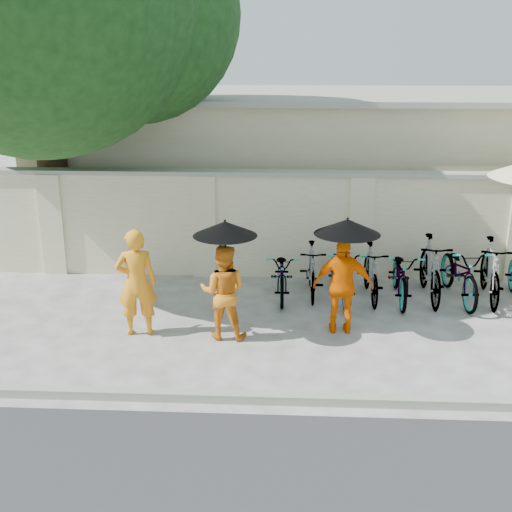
{
  "coord_description": "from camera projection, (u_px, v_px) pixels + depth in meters",
  "views": [
    {
      "loc": [
        0.63,
        -8.87,
        4.24
      ],
      "look_at": [
        0.11,
        0.95,
        1.1
      ],
      "focal_mm": 45.0,
      "sensor_mm": 36.0,
      "label": 1
    }
  ],
  "objects": [
    {
      "name": "bike_3",
      "position": [
        371.0,
        273.0,
        11.4
      ],
      "size": [
        0.49,
        1.64,
        0.98
      ],
      "primitive_type": "imported",
      "rotation": [
        0.0,
        0.0,
        0.02
      ],
      "color": "slate",
      "rests_on": "ground"
    },
    {
      "name": "ground",
      "position": [
        245.0,
        344.0,
        9.76
      ],
      "size": [
        80.0,
        80.0,
        0.0
      ],
      "primitive_type": "plane",
      "color": "beige"
    },
    {
      "name": "bike_1",
      "position": [
        312.0,
        271.0,
        11.55
      ],
      "size": [
        0.47,
        1.59,
        0.95
      ],
      "primitive_type": "imported",
      "rotation": [
        0.0,
        0.0,
        0.01
      ],
      "color": "slate",
      "rests_on": "ground"
    },
    {
      "name": "parasol_center",
      "position": [
        225.0,
        229.0,
        9.38
      ],
      "size": [
        0.96,
        0.96,
        1.03
      ],
      "color": "black",
      "rests_on": "ground"
    },
    {
      "name": "bike_6",
      "position": [
        460.0,
        272.0,
        11.36
      ],
      "size": [
        0.81,
        1.97,
        1.01
      ],
      "primitive_type": "imported",
      "rotation": [
        0.0,
        0.0,
        0.07
      ],
      "color": "slate",
      "rests_on": "ground"
    },
    {
      "name": "monk_left",
      "position": [
        136.0,
        282.0,
        9.86
      ],
      "size": [
        0.69,
        0.52,
        1.7
      ],
      "primitive_type": "imported",
      "rotation": [
        0.0,
        0.0,
        3.34
      ],
      "color": "orange",
      "rests_on": "ground"
    },
    {
      "name": "bike_7",
      "position": [
        490.0,
        271.0,
        11.31
      ],
      "size": [
        0.74,
        1.87,
        1.09
      ],
      "primitive_type": "imported",
      "rotation": [
        0.0,
        0.0,
        -0.13
      ],
      "color": "slate",
      "rests_on": "ground"
    },
    {
      "name": "shade_tree",
      "position": [
        47.0,
        0.0,
        11.22
      ],
      "size": [
        6.7,
        6.2,
        8.2
      ],
      "color": "#432C1C",
      "rests_on": "ground"
    },
    {
      "name": "monk_right",
      "position": [
        343.0,
        285.0,
        9.94
      ],
      "size": [
        0.93,
        0.41,
        1.57
      ],
      "primitive_type": "imported",
      "rotation": [
        0.0,
        0.0,
        3.11
      ],
      "color": "#FF6A00",
      "rests_on": "ground"
    },
    {
      "name": "bike_0",
      "position": [
        283.0,
        274.0,
        11.5
      ],
      "size": [
        0.62,
        1.67,
        0.87
      ],
      "primitive_type": "imported",
      "rotation": [
        0.0,
        0.0,
        0.02
      ],
      "color": "slate",
      "rests_on": "ground"
    },
    {
      "name": "compound_wall",
      "position": [
        308.0,
        227.0,
        12.45
      ],
      "size": [
        20.0,
        0.3,
        2.0
      ],
      "primitive_type": "cube",
      "color": "beige",
      "rests_on": "ground"
    },
    {
      "name": "parasol_right",
      "position": [
        347.0,
        227.0,
        9.57
      ],
      "size": [
        1.0,
        1.0,
        0.97
      ],
      "color": "black",
      "rests_on": "ground"
    },
    {
      "name": "building_behind",
      "position": [
        345.0,
        164.0,
        15.83
      ],
      "size": [
        14.0,
        6.0,
        3.2
      ],
      "primitive_type": "cube",
      "color": "beige",
      "rests_on": "ground"
    },
    {
      "name": "bike_5",
      "position": [
        430.0,
        269.0,
        11.37
      ],
      "size": [
        0.57,
        1.88,
        1.12
      ],
      "primitive_type": "imported",
      "rotation": [
        0.0,
        0.0,
        -0.02
      ],
      "color": "slate",
      "rests_on": "ground"
    },
    {
      "name": "kerb",
      "position": [
        236.0,
        397.0,
        8.12
      ],
      "size": [
        40.0,
        0.16,
        0.12
      ],
      "primitive_type": "cube",
      "color": "gray",
      "rests_on": "ground"
    },
    {
      "name": "bike_4",
      "position": [
        401.0,
        275.0,
        11.35
      ],
      "size": [
        0.71,
        1.82,
        0.94
      ],
      "primitive_type": "imported",
      "rotation": [
        0.0,
        0.0,
        -0.05
      ],
      "color": "slate",
      "rests_on": "ground"
    },
    {
      "name": "monk_center",
      "position": [
        223.0,
        292.0,
        9.77
      ],
      "size": [
        0.77,
        0.62,
        1.49
      ],
      "primitive_type": "imported",
      "rotation": [
        0.0,
        0.0,
        3.07
      ],
      "color": "orange",
      "rests_on": "ground"
    },
    {
      "name": "bike_2",
      "position": [
        342.0,
        272.0,
        11.4
      ],
      "size": [
        0.84,
        1.93,
        0.99
      ],
      "primitive_type": "imported",
      "rotation": [
        0.0,
        0.0,
        0.1
      ],
      "color": "slate",
      "rests_on": "ground"
    }
  ]
}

